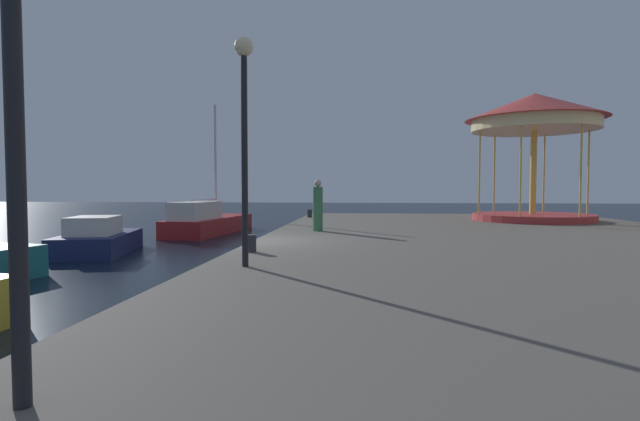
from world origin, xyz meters
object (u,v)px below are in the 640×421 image
(bollard_south, at_px, (251,243))
(person_far_corner, at_px, (318,207))
(carousel, at_px, (534,125))
(lamp_post_mid_promenade, at_px, (244,111))
(bollard_north, at_px, (310,213))
(motorboat_navy, at_px, (98,239))
(sailboat_red, at_px, (207,222))

(bollard_south, distance_m, person_far_corner, 5.73)
(carousel, relative_size, person_far_corner, 3.43)
(lamp_post_mid_promenade, distance_m, bollard_south, 3.44)
(carousel, height_order, bollard_north, carousel)
(motorboat_navy, distance_m, bollard_north, 10.46)
(carousel, height_order, person_far_corner, carousel)
(bollard_north, bearing_deg, lamp_post_mid_promenade, -88.05)
(sailboat_red, distance_m, bollard_north, 5.11)
(carousel, height_order, bollard_south, carousel)
(sailboat_red, distance_m, carousel, 16.01)
(sailboat_red, bearing_deg, motorboat_navy, -101.23)
(lamp_post_mid_promenade, bearing_deg, carousel, 54.57)
(lamp_post_mid_promenade, relative_size, bollard_north, 10.73)
(sailboat_red, relative_size, bollard_north, 17.92)
(lamp_post_mid_promenade, bearing_deg, person_far_corner, 85.27)
(bollard_north, height_order, person_far_corner, person_far_corner)
(sailboat_red, height_order, lamp_post_mid_promenade, sailboat_red)
(sailboat_red, bearing_deg, lamp_post_mid_promenade, -68.89)
(lamp_post_mid_promenade, relative_size, bollard_south, 10.73)
(bollard_south, relative_size, bollard_north, 1.00)
(sailboat_red, distance_m, person_far_corner, 9.15)
(bollard_north, xyz_separation_m, person_far_corner, (1.15, -7.57, 0.63))
(sailboat_red, distance_m, bollard_south, 13.33)
(motorboat_navy, xyz_separation_m, carousel, (16.82, 6.79, 4.62))
(person_far_corner, bearing_deg, bollard_north, 98.66)
(bollard_north, bearing_deg, carousel, -7.80)
(motorboat_navy, xyz_separation_m, lamp_post_mid_promenade, (6.99, -7.02, 3.24))
(motorboat_navy, xyz_separation_m, bollard_south, (6.61, -4.97, 0.51))
(carousel, bearing_deg, bollard_north, 172.20)
(bollard_south, height_order, person_far_corner, person_far_corner)
(carousel, xyz_separation_m, bollard_north, (-10.34, 1.42, -4.11))
(sailboat_red, relative_size, carousel, 1.18)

